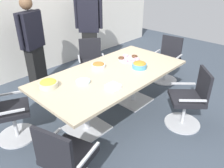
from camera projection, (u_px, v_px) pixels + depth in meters
The scene contains 16 objects.
ground_plane at pixel (112, 113), 3.74m from camera, with size 10.00×10.00×0.01m, color #3D4754.
back_wall at pixel (26, 9), 4.53m from camera, with size 8.00×0.10×2.80m, color white.
conference_table at pixel (112, 80), 3.45m from camera, with size 2.40×1.20×0.75m.
office_chair_0 at pixel (167, 62), 4.66m from camera, with size 0.60×0.60×0.91m.
office_chair_1 at pixel (92, 65), 4.51m from camera, with size 0.75×0.75×0.91m.
office_chair_2 at pixel (8, 114), 3.03m from camera, with size 0.72×0.72×0.91m.
office_chair_3 at pixel (66, 163), 2.28m from camera, with size 0.67×0.67×0.91m.
office_chair_4 at pixel (190, 102), 3.29m from camera, with size 0.76×0.76×0.91m.
person_standing_0 at pixel (33, 43), 4.17m from camera, with size 0.60×0.35×1.72m.
person_standing_1 at pixel (89, 27), 4.96m from camera, with size 0.47×0.50×1.84m.
snack_bowl_chips_yellow at pixel (48, 84), 2.95m from camera, with size 0.25×0.25×0.11m.
snack_bowl_chips_orange at pixel (140, 65), 3.51m from camera, with size 0.23×0.23×0.11m.
snack_bowl_pretzels at pixel (98, 65), 3.53m from camera, with size 0.21×0.21×0.08m.
donut_platter at pixel (129, 59), 3.83m from camera, with size 0.37×0.36×0.04m.
plate_stack at pixel (83, 82), 3.08m from camera, with size 0.20×0.20×0.04m.
napkin_pile at pixel (113, 87), 2.93m from camera, with size 0.17×0.17×0.05m, color white.
Camera 1 is at (-2.23, -2.11, 2.19)m, focal length 35.78 mm.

